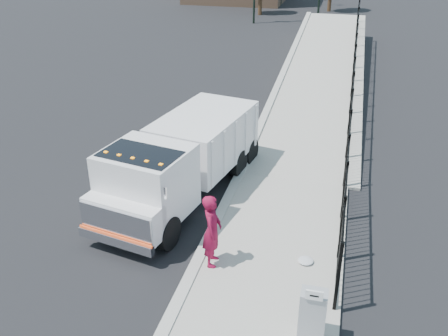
# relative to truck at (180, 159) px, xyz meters

# --- Properties ---
(ground) EXTENTS (120.00, 120.00, 0.00)m
(ground) POSITION_rel_truck_xyz_m (1.49, -2.13, -1.40)
(ground) COLOR black
(ground) RESTS_ON ground
(sidewalk) EXTENTS (3.55, 12.00, 0.12)m
(sidewalk) POSITION_rel_truck_xyz_m (3.42, -4.13, -1.34)
(sidewalk) COLOR #9E998E
(sidewalk) RESTS_ON ground
(curb) EXTENTS (0.30, 12.00, 0.16)m
(curb) POSITION_rel_truck_xyz_m (1.49, -4.13, -1.32)
(curb) COLOR #ADAAA3
(curb) RESTS_ON ground
(ramp) EXTENTS (3.95, 24.06, 3.19)m
(ramp) POSITION_rel_truck_xyz_m (3.62, 13.87, -1.40)
(ramp) COLOR #9E998E
(ramp) RESTS_ON ground
(iron_fence) EXTENTS (0.10, 28.00, 1.80)m
(iron_fence) POSITION_rel_truck_xyz_m (5.04, 9.87, -0.50)
(iron_fence) COLOR black
(iron_fence) RESTS_ON ground
(truck) EXTENTS (3.68, 7.60, 2.50)m
(truck) POSITION_rel_truck_xyz_m (0.00, 0.00, 0.00)
(truck) COLOR black
(truck) RESTS_ON ground
(worker) EXTENTS (0.56, 0.77, 1.98)m
(worker) POSITION_rel_truck_xyz_m (1.89, -3.16, -0.30)
(worker) COLOR maroon
(worker) RESTS_ON sidewalk
(utility_cabinet) EXTENTS (0.55, 0.40, 1.25)m
(utility_cabinet) POSITION_rel_truck_xyz_m (4.59, -5.16, -0.66)
(utility_cabinet) COLOR gray
(utility_cabinet) RESTS_ON sidewalk
(arrow_sign) EXTENTS (0.35, 0.04, 0.22)m
(arrow_sign) POSITION_rel_truck_xyz_m (4.59, -5.38, 0.08)
(arrow_sign) COLOR white
(arrow_sign) RESTS_ON utility_cabinet
(debris) EXTENTS (0.41, 0.41, 0.10)m
(debris) POSITION_rel_truck_xyz_m (4.23, -2.56, -1.23)
(debris) COLOR silver
(debris) RESTS_ON sidewalk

